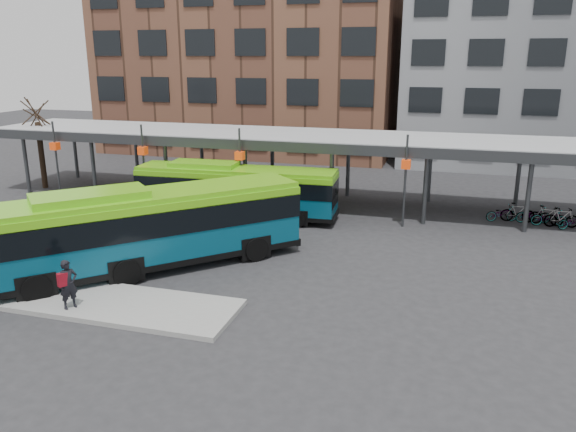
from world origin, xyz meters
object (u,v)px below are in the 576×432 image
(bus_front, at_px, (147,227))
(pedestrian, at_px, (68,284))
(tree, at_px, (41,152))
(bus_rear, at_px, (235,189))

(bus_front, relative_size, pedestrian, 6.39)
(tree, height_order, pedestrian, tree)
(tree, bearing_deg, pedestrian, -48.86)
(tree, distance_m, bus_front, 18.38)
(bus_rear, bearing_deg, tree, 165.36)
(tree, relative_size, bus_front, 0.50)
(pedestrian, bearing_deg, tree, 71.54)
(bus_rear, height_order, pedestrian, bus_rear)
(bus_rear, bearing_deg, pedestrian, -98.08)
(tree, relative_size, pedestrian, 3.21)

